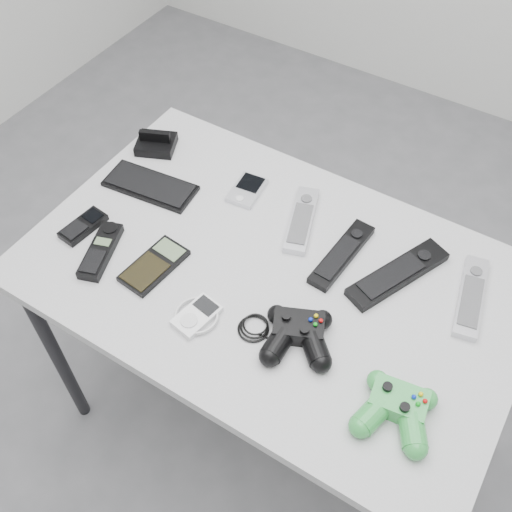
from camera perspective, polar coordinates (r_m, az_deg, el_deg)
The scene contains 15 objects.
floor at distance 1.98m, azimuth 1.50°, elevation -12.29°, with size 3.50×3.50×0.00m, color slate.
desk at distance 1.37m, azimuth 1.56°, elevation -3.04°, with size 1.08×0.70×0.73m.
pda_keyboard at distance 1.51m, azimuth -10.04°, elevation 6.64°, with size 0.23×0.10×0.01m, color black.
dock_bracket at distance 1.60m, azimuth -9.55°, elevation 10.84°, with size 0.10×0.09×0.05m, color black.
pda at distance 1.47m, azimuth -0.87°, elevation 6.32°, with size 0.07×0.11×0.02m, color silver.
remote_silver_a at distance 1.40m, azimuth 4.37°, elevation 3.49°, with size 0.05×0.20×0.02m, color silver.
remote_black_a at distance 1.35m, azimuth 8.18°, elevation 0.19°, with size 0.05×0.21×0.02m, color black.
remote_black_b at distance 1.33m, azimuth 13.37°, elevation -1.63°, with size 0.06×0.25×0.02m, color black.
remote_silver_b at distance 1.34m, azimuth 19.81°, elevation -3.62°, with size 0.05×0.21×0.02m, color #B9B8C0.
mobile_phone at distance 1.45m, azimuth -16.15°, elevation 2.79°, with size 0.05×0.11×0.02m, color black.
cordless_handset at distance 1.38m, azimuth -14.58°, elevation 0.50°, with size 0.05×0.16×0.02m, color black.
calculator at distance 1.34m, azimuth -9.68°, elevation -0.87°, with size 0.08×0.15×0.02m, color black.
mp3_player at distance 1.24m, azimuth -5.68°, elevation -5.66°, with size 0.09×0.10×0.02m, color silver.
controller_black at distance 1.20m, azimuth 4.02°, elevation -7.32°, with size 0.24×0.15×0.05m, color black, non-canonical shape.
controller_green at distance 1.15m, azimuth 13.24°, elevation -13.89°, with size 0.14×0.15×0.05m, color #268D28, non-canonical shape.
Camera 1 is at (0.43, -0.78, 1.77)m, focal length 42.00 mm.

